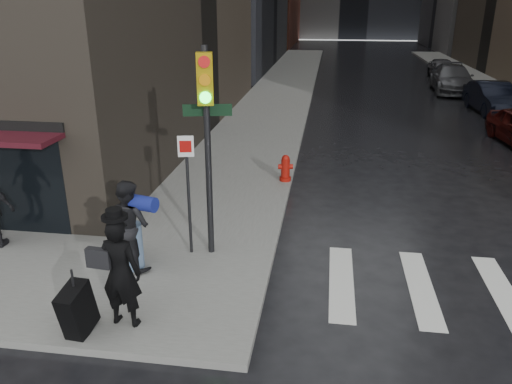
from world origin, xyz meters
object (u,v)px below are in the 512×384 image
fire_hydrant (285,169)px  man_overcoat (112,278)px  man_jeans (129,225)px  traffic_light (205,127)px  parked_car_2 (492,98)px  parked_car_3 (452,79)px  parked_car_4 (442,68)px

fire_hydrant → man_overcoat: bearing=-105.7°
man_jeans → traffic_light: 2.57m
parked_car_2 → parked_car_3: 6.43m
parked_car_4 → man_overcoat: bearing=-110.2°
man_jeans → traffic_light: bearing=-126.6°
fire_hydrant → parked_car_4: 27.08m
parked_car_3 → traffic_light: bearing=-110.1°
man_overcoat → traffic_light: size_ratio=0.49×
parked_car_3 → parked_car_4: size_ratio=1.35×
man_jeans → parked_car_3: 27.48m
man_overcoat → fire_hydrant: size_ratio=2.65×
man_jeans → parked_car_2: size_ratio=0.41×
man_overcoat → parked_car_4: bearing=-104.6°
man_overcoat → fire_hydrant: bearing=-100.7°
man_jeans → parked_car_3: (11.67, 24.88, -0.30)m
traffic_light → man_jeans: bearing=-163.4°
parked_car_4 → parked_car_3: bearing=-96.4°
traffic_light → parked_car_3: size_ratio=0.79×
man_jeans → parked_car_4: (12.32, 31.27, -0.41)m
traffic_light → parked_car_2: traffic_light is taller
parked_car_2 → parked_car_3: bearing=92.5°
man_overcoat → man_jeans: man_overcoat is taller
traffic_light → fire_hydrant: size_ratio=5.39×
man_jeans → parked_car_2: (12.36, 18.49, -0.35)m
man_overcoat → parked_car_3: 29.13m
man_jeans → parked_car_3: size_ratio=0.34×
man_overcoat → man_jeans: 2.07m
fire_hydrant → parked_car_2: 15.82m
man_overcoat → parked_car_3: bearing=-107.6°
fire_hydrant → parked_car_3: bearing=64.7°
parked_car_2 → man_overcoat: bearing=-123.7°
parked_car_2 → fire_hydrant: bearing=-131.2°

